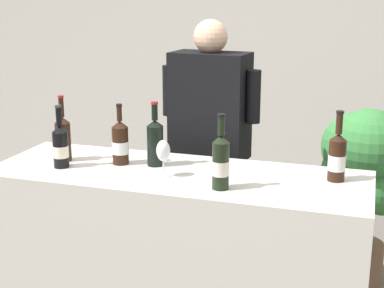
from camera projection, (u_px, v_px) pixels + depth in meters
wall_back at (273, 44)px, 5.08m from camera, size 8.00×0.10×2.80m
counter at (177, 266)px, 2.92m from camera, size 1.85×0.64×1.00m
wine_bottle_0 at (337, 157)px, 2.64m from camera, size 0.08×0.08×0.33m
wine_bottle_1 at (61, 146)px, 2.85m from camera, size 0.08×0.08×0.32m
wine_bottle_2 at (120, 143)px, 2.90m from camera, size 0.08×0.08×0.31m
wine_bottle_3 at (221, 162)px, 2.53m from camera, size 0.08×0.08×0.34m
wine_bottle_4 at (63, 137)px, 2.95m from camera, size 0.08×0.08×0.34m
wine_bottle_5 at (155, 141)px, 2.87m from camera, size 0.08×0.08×0.33m
wine_glass at (163, 152)px, 2.70m from camera, size 0.07×0.07×0.18m
person_server at (209, 170)px, 3.40m from camera, size 0.60×0.28×1.71m
potted_shrub at (363, 168)px, 3.56m from camera, size 0.54×0.56×1.18m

